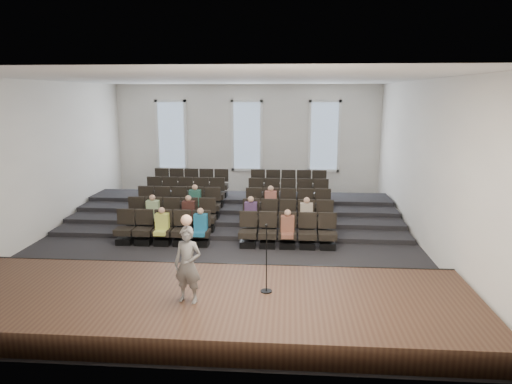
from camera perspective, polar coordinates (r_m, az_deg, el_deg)
ground at (r=14.68m, az=-3.64°, el=-6.01°), size 14.00×14.00×0.00m
ceiling at (r=13.95m, az=-3.92°, el=13.93°), size 12.00×14.00×0.02m
wall_back at (r=21.03m, az=-1.12°, el=6.51°), size 12.00×0.04×5.00m
wall_front at (r=7.37m, az=-11.34°, el=-4.46°), size 12.00×0.04×5.00m
wall_left at (r=16.08m, az=-25.58°, el=3.56°), size 0.04×14.00×5.00m
wall_right at (r=14.55m, az=20.46°, el=3.20°), size 0.04×14.00×5.00m
stage at (r=9.92m, az=-7.77°, el=-13.80°), size 11.80×3.60×0.50m
stage_lip at (r=11.51m, az=-5.94°, el=-9.98°), size 11.80×0.06×0.52m
risers at (r=17.65m, az=-2.25°, el=-2.20°), size 11.80×4.80×0.60m
seating_rows at (r=15.96m, az=-2.92°, el=-1.97°), size 6.80×4.70×1.67m
windows at (r=20.94m, az=-1.14°, el=7.04°), size 8.44×0.10×3.24m
audience at (r=14.79m, az=-4.07°, el=-2.60°), size 5.45×2.64×1.10m
speaker at (r=9.20m, az=-8.52°, el=-8.98°), size 0.63×0.48×1.55m
mic_stand at (r=9.66m, az=1.30°, el=-9.95°), size 0.25×0.25×1.48m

